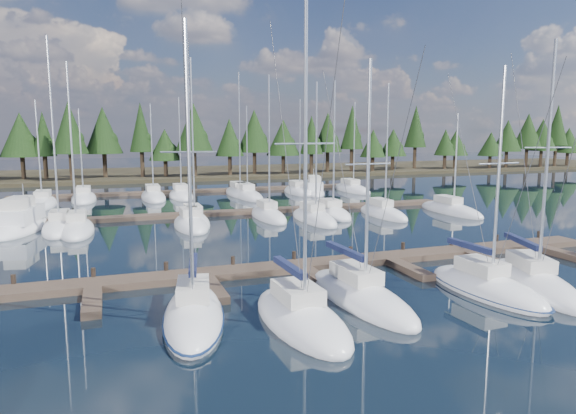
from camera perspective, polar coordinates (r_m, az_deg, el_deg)
name	(u,v)px	position (r m, az deg, el deg)	size (l,w,h in m)	color
ground	(249,233)	(43.21, -4.36, -2.90)	(260.00, 260.00, 0.00)	black
far_shore	(167,174)	(101.84, -13.26, 3.64)	(220.00, 30.00, 0.60)	#30291A
main_dock	(303,268)	(31.45, 1.72, -6.83)	(44.00, 6.13, 0.90)	#48392D
back_docks	(206,201)	(62.04, -9.11, 0.68)	(50.00, 21.80, 0.40)	#48392D
front_sailboat_1	(194,315)	(24.03, -10.44, -11.67)	(4.24, 9.06, 13.84)	silver
front_sailboat_2	(301,318)	(23.29, 1.42, -12.19)	(3.28, 8.31, 14.49)	silver
front_sailboat_3	(360,296)	(26.43, 7.98, -9.75)	(3.20, 9.53, 12.61)	silver
front_sailboat_4	(486,287)	(29.45, 21.10, -8.34)	(3.41, 8.40, 12.48)	silver
front_sailboat_5	(533,282)	(31.39, 25.58, -7.55)	(5.39, 9.61, 13.88)	silver
back_sailboat_rows	(219,205)	(57.65, -7.67, 0.19)	(46.17, 32.67, 16.89)	silver
motor_yacht_left	(21,224)	(49.72, -27.52, -1.73)	(5.05, 10.00, 4.79)	silver
motor_yacht_right	(314,190)	(69.81, 2.93, 1.85)	(4.99, 8.56, 4.05)	silver
tree_line	(151,136)	(91.45, -14.97, 7.66)	(183.65, 11.85, 13.68)	black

